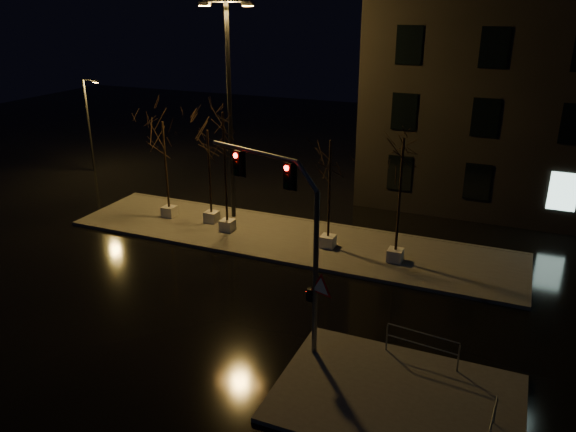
% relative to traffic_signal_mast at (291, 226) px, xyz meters
% --- Properties ---
extents(ground, '(90.00, 90.00, 0.00)m').
position_rel_traffic_signal_mast_xyz_m(ground, '(-3.52, 2.05, -4.31)').
color(ground, black).
rests_on(ground, ground).
extents(median, '(22.00, 5.00, 0.15)m').
position_rel_traffic_signal_mast_xyz_m(median, '(-3.52, 8.05, -4.23)').
color(median, '#4A4742').
rests_on(median, ground).
extents(sidewalk_corner, '(7.00, 5.00, 0.15)m').
position_rel_traffic_signal_mast_xyz_m(sidewalk_corner, '(3.98, -1.45, -4.23)').
color(sidewalk_corner, '#4A4742').
rests_on(sidewalk_corner, ground).
extents(tree_0, '(1.80, 1.80, 5.21)m').
position_rel_traffic_signal_mast_xyz_m(tree_0, '(-10.39, 8.19, -0.20)').
color(tree_0, beige).
rests_on(tree_0, median).
extents(tree_1, '(1.80, 1.80, 4.94)m').
position_rel_traffic_signal_mast_xyz_m(tree_1, '(-7.94, 8.39, -0.41)').
color(tree_1, beige).
rests_on(tree_1, median).
extents(tree_2, '(1.80, 1.80, 6.08)m').
position_rel_traffic_signal_mast_xyz_m(tree_2, '(-6.62, 7.68, 0.45)').
color(tree_2, beige).
rests_on(tree_2, median).
extents(tree_3, '(1.80, 1.80, 5.19)m').
position_rel_traffic_signal_mast_xyz_m(tree_3, '(-1.36, 7.76, -0.22)').
color(tree_3, beige).
rests_on(tree_3, median).
extents(tree_4, '(1.80, 1.80, 5.65)m').
position_rel_traffic_signal_mast_xyz_m(tree_4, '(1.86, 7.47, 0.13)').
color(tree_4, beige).
rests_on(tree_4, median).
extents(traffic_signal_mast, '(4.93, 1.74, 6.33)m').
position_rel_traffic_signal_mast_xyz_m(traffic_signal_mast, '(0.00, 0.00, 0.00)').
color(traffic_signal_mast, slate).
rests_on(traffic_signal_mast, sidewalk_corner).
extents(streetlight_main, '(2.68, 0.72, 10.74)m').
position_rel_traffic_signal_mast_xyz_m(streetlight_main, '(-7.27, 9.54, 2.04)').
color(streetlight_main, black).
rests_on(streetlight_main, median).
extents(streetlight_far, '(1.21, 0.24, 6.15)m').
position_rel_traffic_signal_mast_xyz_m(streetlight_far, '(-20.23, 13.82, -0.93)').
color(streetlight_far, black).
rests_on(streetlight_far, ground).
extents(guard_rail_a, '(2.35, 0.32, 1.02)m').
position_rel_traffic_signal_mast_xyz_m(guard_rail_a, '(4.27, 0.55, -3.49)').
color(guard_rail_a, slate).
rests_on(guard_rail_a, sidewalk_corner).
extents(guard_rail_b, '(0.17, 1.92, 0.91)m').
position_rel_traffic_signal_mast_xyz_m(guard_rail_b, '(6.57, -2.48, -3.57)').
color(guard_rail_b, slate).
rests_on(guard_rail_b, sidewalk_corner).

